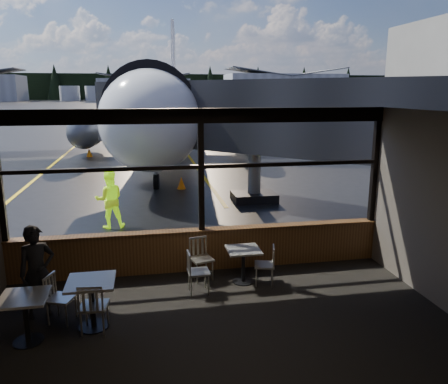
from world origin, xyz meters
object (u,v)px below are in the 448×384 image
object	(u,v)px
cafe_table_left	(26,319)
chair_mid_s	(94,306)
cafe_table_mid	(92,304)
jet_bridge	(284,132)
passenger	(37,272)
chair_mid_w	(61,299)
chair_near_e	(264,265)
airliner	(166,69)
chair_near_n	(202,259)
cone_nose	(181,183)
cone_wing	(89,153)
cafe_table_near	(243,266)
chair_near_w	(199,272)
ground_crew	(109,199)

from	to	relation	value
cafe_table_left	chair_mid_s	world-z (taller)	chair_mid_s
chair_mid_s	cafe_table_mid	bearing A→B (deg)	111.81
jet_bridge	passenger	size ratio (longest dim) A/B	6.88
chair_mid_w	passenger	size ratio (longest dim) A/B	0.52
jet_bridge	chair_mid_s	xyz separation A→B (m)	(-5.66, -7.72, -2.01)
chair_near_e	passenger	size ratio (longest dim) A/B	0.50
cafe_table_left	chair_mid_w	size ratio (longest dim) A/B	0.91
cafe_table_mid	chair_near_e	xyz separation A→B (m)	(3.23, 1.10, -0.01)
airliner	chair_mid_w	world-z (taller)	airliner
chair_near_n	chair_mid_s	xyz separation A→B (m)	(-1.98, -1.70, 0.01)
cone_nose	cone_wing	world-z (taller)	cone_wing
cafe_table_near	passenger	bearing A→B (deg)	-169.58
cafe_table_mid	passenger	xyz separation A→B (m)	(-0.94, 0.58, 0.40)
chair_near_w	chair_near_n	world-z (taller)	chair_near_n
cone_nose	chair_near_e	bearing A→B (deg)	-84.61
chair_near_e	chair_near_w	distance (m)	1.37
cone_nose	cone_wing	size ratio (longest dim) A/B	0.96
airliner	cone_nose	world-z (taller)	airliner
chair_near_w	chair_mid_s	bearing A→B (deg)	-61.39
jet_bridge	cone_nose	xyz separation A→B (m)	(-3.33, 2.76, -2.22)
cafe_table_mid	chair_near_w	world-z (taller)	chair_near_w
cafe_table_mid	chair_near_w	xyz separation A→B (m)	(1.88, 0.95, 0.01)
cafe_table_near	chair_mid_s	size ratio (longest dim) A/B	0.81
chair_near_e	chair_near_n	xyz separation A→B (m)	(-1.22, 0.46, 0.03)
cafe_table_left	chair_mid_s	xyz separation A→B (m)	(1.00, 0.12, 0.06)
ground_crew	cone_nose	bearing A→B (deg)	-125.25
cone_wing	airliner	bearing A→B (deg)	18.44
cafe_table_near	chair_near_w	bearing A→B (deg)	-161.49
cafe_table_left	cafe_table_near	bearing A→B (deg)	22.02
jet_bridge	cafe_table_mid	distance (m)	9.70
chair_near_e	cone_nose	world-z (taller)	chair_near_e
chair_mid_w	chair_near_e	bearing A→B (deg)	121.12
chair_near_n	cone_nose	distance (m)	8.78
chair_mid_s	chair_mid_w	size ratio (longest dim) A/B	1.05
chair_mid_w	passenger	xyz separation A→B (m)	(-0.41, 0.29, 0.39)
chair_near_e	chair_near_w	size ratio (longest dim) A/B	0.96
chair_mid_s	ground_crew	world-z (taller)	ground_crew
cafe_table_mid	cone_wing	world-z (taller)	cafe_table_mid
passenger	chair_mid_w	bearing A→B (deg)	-59.42
airliner	jet_bridge	bearing A→B (deg)	-71.62
jet_bridge	cafe_table_near	bearing A→B (deg)	-114.37
chair_near_w	cone_nose	bearing A→B (deg)	174.94
jet_bridge	cone_nose	world-z (taller)	jet_bridge
airliner	chair_near_e	size ratio (longest dim) A/B	41.11
jet_bridge	cafe_table_left	world-z (taller)	jet_bridge
chair_mid_w	cone_nose	bearing A→B (deg)	-177.14
cafe_table_mid	chair_mid_s	world-z (taller)	chair_mid_s
airliner	cafe_table_near	distance (m)	21.11
jet_bridge	ground_crew	size ratio (longest dim) A/B	6.84
cafe_table_left	passenger	distance (m)	0.95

